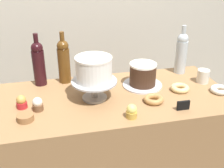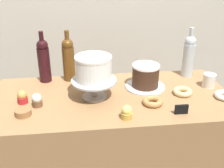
# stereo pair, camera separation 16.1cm
# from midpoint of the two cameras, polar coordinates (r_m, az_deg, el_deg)

# --- Properties ---
(back_wall) EXTENTS (6.00, 0.05, 2.60)m
(back_wall) POSITION_cam_midpoint_polar(r_m,az_deg,el_deg) (2.37, -0.59, 15.29)
(back_wall) COLOR #BCB7A8
(back_wall) RESTS_ON ground_plane
(display_counter) EXTENTS (1.38, 0.64, 0.95)m
(display_counter) POSITION_cam_midpoint_polar(r_m,az_deg,el_deg) (1.92, 2.49, -15.21)
(display_counter) COLOR #997047
(display_counter) RESTS_ON ground_plane
(cake_stand_pedestal) EXTENTS (0.26, 0.26, 0.11)m
(cake_stand_pedestal) POSITION_cam_midpoint_polar(r_m,az_deg,el_deg) (1.60, -0.76, -0.27)
(cake_stand_pedestal) COLOR #B2B2B7
(cake_stand_pedestal) RESTS_ON display_counter
(white_layer_cake) EXTENTS (0.20, 0.20, 0.14)m
(white_layer_cake) POSITION_cam_midpoint_polar(r_m,az_deg,el_deg) (1.56, -0.78, 3.15)
(white_layer_cake) COLOR white
(white_layer_cake) RESTS_ON cake_stand_pedestal
(silver_serving_platter) EXTENTS (0.24, 0.24, 0.01)m
(silver_serving_platter) POSITION_cam_midpoint_polar(r_m,az_deg,el_deg) (1.77, 9.20, -0.55)
(silver_serving_platter) COLOR silver
(silver_serving_platter) RESTS_ON display_counter
(chocolate_round_cake) EXTENTS (0.16, 0.16, 0.14)m
(chocolate_round_cake) POSITION_cam_midpoint_polar(r_m,az_deg,el_deg) (1.74, 9.37, 1.63)
(chocolate_round_cake) COLOR #3D2619
(chocolate_round_cake) RESTS_ON silver_serving_platter
(wine_bottle_dark_red) EXTENTS (0.08, 0.08, 0.33)m
(wine_bottle_dark_red) POSITION_cam_midpoint_polar(r_m,az_deg,el_deg) (1.81, -11.03, 4.73)
(wine_bottle_dark_red) COLOR black
(wine_bottle_dark_red) RESTS_ON display_counter
(wine_bottle_clear) EXTENTS (0.08, 0.08, 0.33)m
(wine_bottle_clear) POSITION_cam_midpoint_polar(r_m,az_deg,el_deg) (1.94, 17.43, 5.49)
(wine_bottle_clear) COLOR #B2BCC1
(wine_bottle_clear) RESTS_ON display_counter
(wine_bottle_amber) EXTENTS (0.08, 0.08, 0.33)m
(wine_bottle_amber) POSITION_cam_midpoint_polar(r_m,az_deg,el_deg) (1.81, -6.20, 5.03)
(wine_bottle_amber) COLOR #5B3814
(wine_bottle_amber) RESTS_ON display_counter
(cupcake_vanilla) EXTENTS (0.06, 0.06, 0.07)m
(cupcake_vanilla) POSITION_cam_midpoint_polar(r_m,az_deg,el_deg) (1.56, -11.97, -3.28)
(cupcake_vanilla) COLOR brown
(cupcake_vanilla) RESTS_ON display_counter
(cupcake_caramel) EXTENTS (0.06, 0.06, 0.07)m
(cupcake_caramel) POSITION_cam_midpoint_polar(r_m,az_deg,el_deg) (1.61, -14.82, -2.64)
(cupcake_caramel) COLOR red
(cupcake_caramel) RESTS_ON display_counter
(cupcake_lemon) EXTENTS (0.06, 0.06, 0.07)m
(cupcake_lemon) POSITION_cam_midpoint_polar(r_m,az_deg,el_deg) (1.43, 6.18, -5.78)
(cupcake_lemon) COLOR gold
(cupcake_lemon) RESTS_ON display_counter
(donut_maple) EXTENTS (0.11, 0.11, 0.03)m
(donut_maple) POSITION_cam_midpoint_polar(r_m,az_deg,el_deg) (1.59, 11.03, -3.54)
(donut_maple) COLOR #B27F47
(donut_maple) RESTS_ON display_counter
(donut_glazed) EXTENTS (0.11, 0.11, 0.03)m
(donut_glazed) POSITION_cam_midpoint_polar(r_m,az_deg,el_deg) (1.73, 16.54, -1.53)
(donut_glazed) COLOR #E0C17F
(donut_glazed) RESTS_ON display_counter
(cookie_stack) EXTENTS (0.08, 0.08, 0.03)m
(cookie_stack) POSITION_cam_midpoint_polar(r_m,az_deg,el_deg) (1.51, -14.47, -5.59)
(cookie_stack) COLOR olive
(cookie_stack) RESTS_ON display_counter
(price_sign_chalkboard) EXTENTS (0.07, 0.01, 0.05)m
(price_sign_chalkboard) POSITION_cam_midpoint_polar(r_m,az_deg,el_deg) (1.53, 16.68, -4.97)
(price_sign_chalkboard) COLOR black
(price_sign_chalkboard) RESTS_ON display_counter
(coffee_cup_ceramic) EXTENTS (0.08, 0.08, 0.09)m
(coffee_cup_ceramic) POSITION_cam_midpoint_polar(r_m,az_deg,el_deg) (1.86, 21.21, 0.59)
(coffee_cup_ceramic) COLOR silver
(coffee_cup_ceramic) RESTS_ON display_counter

